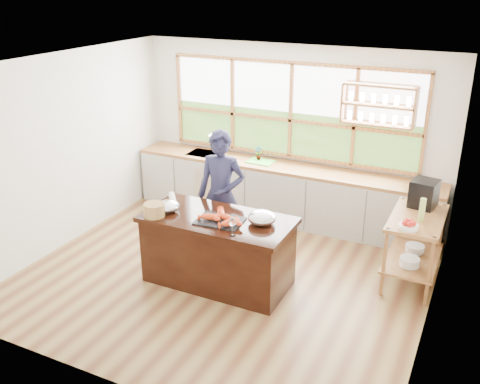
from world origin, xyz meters
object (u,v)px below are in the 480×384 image
Objects in this scene: wicker_basket at (154,210)px; cook at (221,195)px; espresso_machine at (424,193)px; island at (218,250)px.

cook is at bearing 66.83° from wicker_basket.
espresso_machine is 3.39m from wicker_basket.
wicker_basket is (-0.41, -0.97, 0.09)m from cook.
island is at bearing 22.68° from wicker_basket.
island is 0.94m from wicker_basket.
cook is 2.61m from espresso_machine.
cook is 6.95× the size of wicker_basket.
island is 0.85m from cook.
cook is 5.10× the size of espresso_machine.
espresso_machine is 1.36× the size of wicker_basket.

